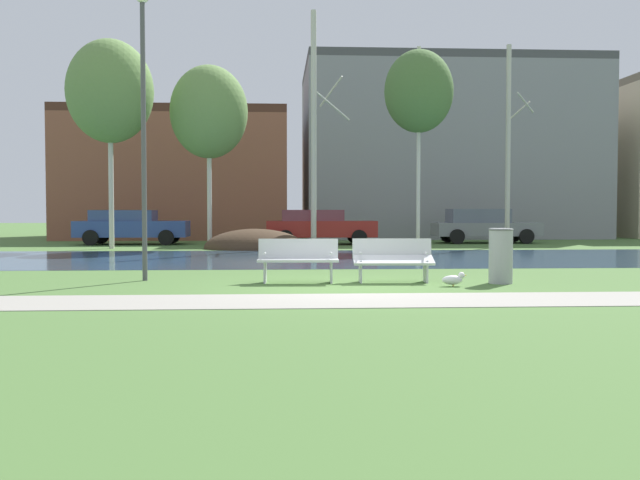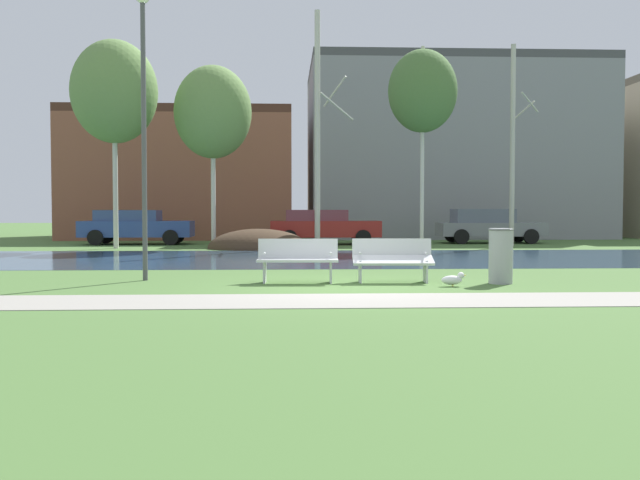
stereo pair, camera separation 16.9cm
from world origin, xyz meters
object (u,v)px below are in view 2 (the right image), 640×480
parked_sedan_second_red (323,226)px  trash_bin (501,255)px  streetlamp (143,89)px  parked_hatch_third_grey (488,225)px  bench_right (393,259)px  parked_van_nearest_blue (135,226)px  bench_left (298,259)px  seagull (453,279)px

parked_sedan_second_red → trash_bin: bearing=-80.8°
streetlamp → parked_hatch_third_grey: streetlamp is taller
bench_right → parked_van_nearest_blue: bearing=117.3°
streetlamp → bench_left: bearing=-11.1°
streetlamp → parked_hatch_third_grey: size_ratio=1.30×
seagull → parked_sedan_second_red: bearing=95.4°
parked_sedan_second_red → bench_left: bearing=-94.7°
bench_right → parked_hatch_third_grey: size_ratio=0.36×
trash_bin → parked_van_nearest_blue: size_ratio=0.23×
bench_right → parked_sedan_second_red: (-0.58, 16.04, 0.31)m
bench_left → seagull: 3.07m
streetlamp → parked_hatch_third_grey: 20.25m
bench_right → streetlamp: bearing=173.0°
parked_van_nearest_blue → streetlamp: bearing=-77.6°
parked_hatch_third_grey → trash_bin: bearing=-105.0°
trash_bin → seagull: trash_bin is taller
bench_left → bench_right: same height
bench_left → bench_right: bearing=0.0°
parked_van_nearest_blue → parked_sedan_second_red: bearing=-3.2°
bench_left → bench_right: (1.90, 0.00, 0.00)m
parked_hatch_third_grey → seagull: bearing=-107.8°
trash_bin → parked_hatch_third_grey: size_ratio=0.24×
seagull → parked_van_nearest_blue: size_ratio=0.10×
trash_bin → parked_van_nearest_blue: bearing=122.2°
seagull → parked_van_nearest_blue: bearing=118.8°
bench_left → parked_sedan_second_red: parked_sedan_second_red is taller
bench_left → parked_sedan_second_red: (1.32, 16.04, 0.31)m
parked_sedan_second_red → streetlamp: bearing=-106.1°
trash_bin → seagull: (-1.06, -0.50, -0.43)m
parked_van_nearest_blue → bench_right: bearing=-62.7°
seagull → parked_van_nearest_blue: parked_van_nearest_blue is taller
seagull → bench_right: bearing=139.9°
parked_hatch_third_grey → streetlamp: bearing=-125.9°
parked_van_nearest_blue → parked_sedan_second_red: parked_sedan_second_red is taller
bench_right → streetlamp: size_ratio=0.27×
streetlamp → parked_hatch_third_grey: (11.72, 16.21, -3.13)m
seagull → parked_hatch_third_grey: parked_hatch_third_grey is taller
streetlamp → parked_van_nearest_blue: size_ratio=1.29×
bench_left → parked_hatch_third_grey: (8.60, 16.83, 0.31)m
trash_bin → parked_van_nearest_blue: 19.90m
seagull → parked_hatch_third_grey: bearing=72.2°
seagull → parked_van_nearest_blue: 19.80m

